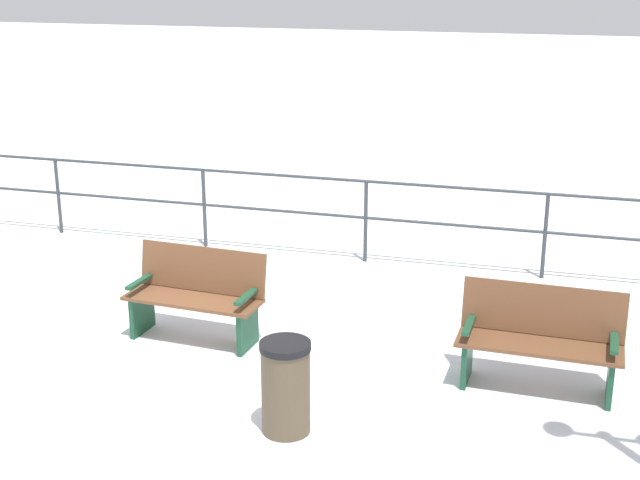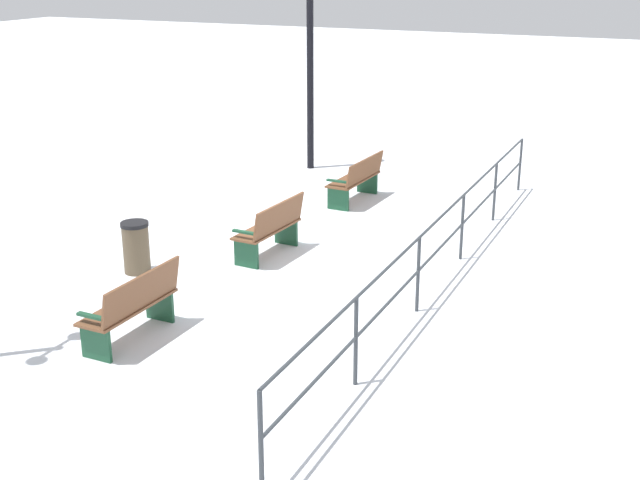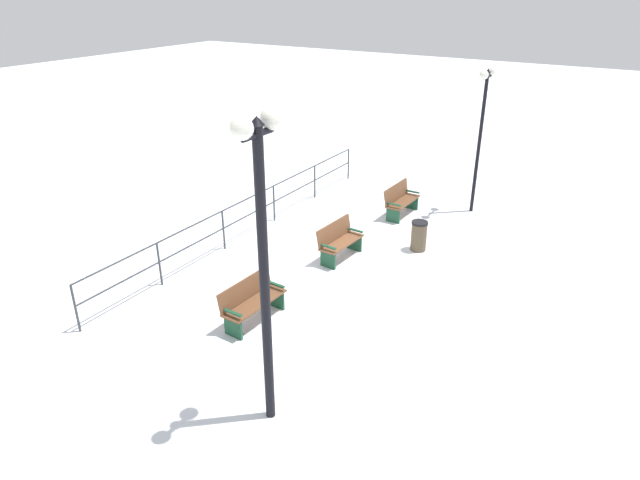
{
  "view_description": "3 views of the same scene",
  "coord_description": "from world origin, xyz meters",
  "views": [
    {
      "loc": [
        7.68,
        3.6,
        3.81
      ],
      "look_at": [
        -0.99,
        1.08,
        0.9
      ],
      "focal_mm": 49.35,
      "sensor_mm": 36.0,
      "label": 1
    },
    {
      "loc": [
        -6.08,
        11.27,
        4.7
      ],
      "look_at": [
        -1.29,
        0.69,
        0.66
      ],
      "focal_mm": 46.63,
      "sensor_mm": 36.0,
      "label": 2
    },
    {
      "loc": [
        6.24,
        -11.26,
        6.55
      ],
      "look_at": [
        -0.27,
        -0.65,
        0.72
      ],
      "focal_mm": 31.5,
      "sensor_mm": 36.0,
      "label": 3
    }
  ],
  "objects": [
    {
      "name": "ground_plane",
      "position": [
        0.0,
        0.0,
        0.0
      ],
      "size": [
        80.0,
        80.0,
        0.0
      ],
      "primitive_type": "plane",
      "color": "white",
      "rests_on": "ground"
    },
    {
      "name": "bench_second",
      "position": [
        -0.1,
        0.01,
        0.48
      ],
      "size": [
        0.64,
        1.46,
        0.94
      ],
      "rotation": [
        0.0,
        0.0,
        -0.07
      ],
      "color": "brown",
      "rests_on": "ground"
    },
    {
      "name": "bench_third",
      "position": [
        0.04,
        3.48,
        0.48
      ],
      "size": [
        0.58,
        1.5,
        0.94
      ],
      "rotation": [
        0.0,
        0.0,
        -0.03
      ],
      "color": "brown",
      "rests_on": "ground"
    },
    {
      "name": "waterfront_railing",
      "position": [
        -2.96,
        -0.0,
        0.75
      ],
      "size": [
        0.05,
        11.36,
        1.1
      ],
      "color": "#383D42",
      "rests_on": "ground"
    },
    {
      "name": "trash_bin",
      "position": [
        1.45,
        1.5,
        0.41
      ],
      "size": [
        0.43,
        0.43,
        0.81
      ],
      "color": "brown",
      "rests_on": "ground"
    }
  ]
}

